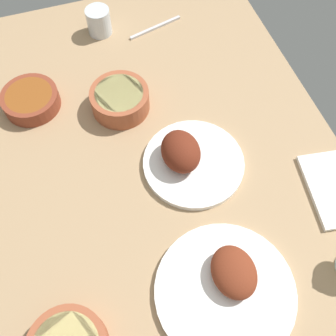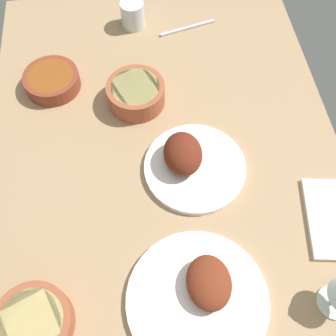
{
  "view_description": "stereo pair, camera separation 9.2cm",
  "coord_description": "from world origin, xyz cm",
  "px_view_note": "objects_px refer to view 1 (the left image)",
  "views": [
    {
      "loc": [
        -44.81,
        14.65,
        89.57
      ],
      "look_at": [
        0.0,
        0.0,
        6.0
      ],
      "focal_mm": 42.13,
      "sensor_mm": 36.0,
      "label": 1
    },
    {
      "loc": [
        -46.8,
        5.67,
        89.57
      ],
      "look_at": [
        0.0,
        0.0,
        6.0
      ],
      "focal_mm": 42.13,
      "sensor_mm": 36.0,
      "label": 2
    }
  ],
  "objects_px": {
    "plate_center_main": "(228,286)",
    "folded_napkin": "(331,189)",
    "bowl_potatoes": "(120,99)",
    "bowl_soup": "(31,100)",
    "plate_far_side": "(188,158)",
    "water_tumbler": "(99,21)",
    "fork_loose": "(155,28)"
  },
  "relations": [
    {
      "from": "bowl_soup",
      "to": "folded_napkin",
      "type": "distance_m",
      "value": 0.8
    },
    {
      "from": "plate_center_main",
      "to": "bowl_soup",
      "type": "height_order",
      "value": "plate_center_main"
    },
    {
      "from": "plate_center_main",
      "to": "water_tumbler",
      "type": "relative_size",
      "value": 3.73
    },
    {
      "from": "plate_center_main",
      "to": "folded_napkin",
      "type": "relative_size",
      "value": 1.5
    },
    {
      "from": "water_tumbler",
      "to": "bowl_potatoes",
      "type": "bearing_deg",
      "value": 177.24
    },
    {
      "from": "plate_center_main",
      "to": "bowl_soup",
      "type": "bearing_deg",
      "value": 27.13
    },
    {
      "from": "bowl_soup",
      "to": "fork_loose",
      "type": "bearing_deg",
      "value": -65.62
    },
    {
      "from": "folded_napkin",
      "to": "fork_loose",
      "type": "xyz_separation_m",
      "value": [
        0.67,
        0.23,
        -0.0
      ]
    },
    {
      "from": "folded_napkin",
      "to": "plate_far_side",
      "type": "bearing_deg",
      "value": 59.49
    },
    {
      "from": "plate_far_side",
      "to": "bowl_potatoes",
      "type": "height_order",
      "value": "plate_far_side"
    },
    {
      "from": "bowl_potatoes",
      "to": "folded_napkin",
      "type": "height_order",
      "value": "bowl_potatoes"
    },
    {
      "from": "plate_far_side",
      "to": "bowl_potatoes",
      "type": "relative_size",
      "value": 1.61
    },
    {
      "from": "plate_center_main",
      "to": "fork_loose",
      "type": "bearing_deg",
      "value": -6.42
    },
    {
      "from": "plate_far_side",
      "to": "water_tumbler",
      "type": "height_order",
      "value": "plate_far_side"
    },
    {
      "from": "bowl_soup",
      "to": "plate_far_side",
      "type": "bearing_deg",
      "value": -131.83
    },
    {
      "from": "water_tumbler",
      "to": "folded_napkin",
      "type": "relative_size",
      "value": 0.4
    },
    {
      "from": "water_tumbler",
      "to": "fork_loose",
      "type": "distance_m",
      "value": 0.17
    },
    {
      "from": "bowl_potatoes",
      "to": "fork_loose",
      "type": "bearing_deg",
      "value": -34.13
    },
    {
      "from": "water_tumbler",
      "to": "fork_loose",
      "type": "height_order",
      "value": "water_tumbler"
    },
    {
      "from": "bowl_potatoes",
      "to": "bowl_soup",
      "type": "xyz_separation_m",
      "value": [
        0.08,
        0.23,
        -0.01
      ]
    },
    {
      "from": "bowl_soup",
      "to": "water_tumbler",
      "type": "bearing_deg",
      "value": -47.31
    },
    {
      "from": "bowl_potatoes",
      "to": "bowl_soup",
      "type": "relative_size",
      "value": 1.03
    },
    {
      "from": "plate_far_side",
      "to": "bowl_soup",
      "type": "relative_size",
      "value": 1.65
    },
    {
      "from": "folded_napkin",
      "to": "water_tumbler",
      "type": "bearing_deg",
      "value": 29.54
    },
    {
      "from": "plate_center_main",
      "to": "fork_loose",
      "type": "distance_m",
      "value": 0.81
    },
    {
      "from": "plate_center_main",
      "to": "bowl_potatoes",
      "type": "height_order",
      "value": "plate_center_main"
    },
    {
      "from": "water_tumbler",
      "to": "folded_napkin",
      "type": "height_order",
      "value": "water_tumbler"
    },
    {
      "from": "plate_center_main",
      "to": "water_tumbler",
      "type": "height_order",
      "value": "water_tumbler"
    },
    {
      "from": "bowl_soup",
      "to": "folded_napkin",
      "type": "bearing_deg",
      "value": -126.91
    },
    {
      "from": "bowl_potatoes",
      "to": "bowl_soup",
      "type": "height_order",
      "value": "bowl_potatoes"
    },
    {
      "from": "bowl_potatoes",
      "to": "fork_loose",
      "type": "distance_m",
      "value": 0.32
    },
    {
      "from": "plate_far_side",
      "to": "fork_loose",
      "type": "distance_m",
      "value": 0.49
    }
  ]
}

